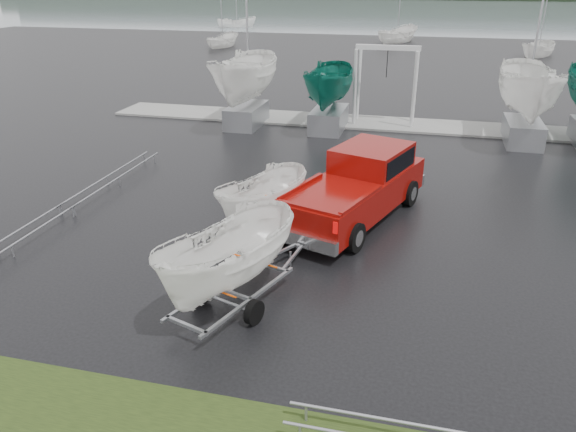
{
  "coord_description": "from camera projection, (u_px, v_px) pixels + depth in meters",
  "views": [
    {
      "loc": [
        2.4,
        -16.99,
        7.5
      ],
      "look_at": [
        -1.13,
        -2.92,
        1.2
      ],
      "focal_mm": 35.0,
      "sensor_mm": 36.0,
      "label": 1
    }
  ],
  "objects": [
    {
      "name": "moored_boat_2",
      "position": [
        538.0,
        56.0,
        54.95
      ],
      "size": [
        3.12,
        3.15,
        11.08
      ],
      "rotation": [
        0.0,
        0.0,
        5.84
      ],
      "color": "white",
      "rests_on": "ground"
    },
    {
      "name": "trailer_hitched",
      "position": [
        228.0,
        204.0,
        12.52
      ],
      "size": [
        2.28,
        3.79,
        5.11
      ],
      "rotation": [
        0.0,
        0.0,
        -0.33
      ],
      "color": "#999CA2",
      "rests_on": "ground"
    },
    {
      "name": "lake",
      "position": [
        424.0,
        15.0,
        107.61
      ],
      "size": [
        300.0,
        300.0,
        0.0
      ],
      "primitive_type": "plane",
      "color": "gray",
      "rests_on": "ground"
    },
    {
      "name": "keelboat_1",
      "position": [
        331.0,
        61.0,
        27.77
      ],
      "size": [
        2.21,
        3.2,
        6.98
      ],
      "color": "#999CA2",
      "rests_on": "ground"
    },
    {
      "name": "boat_hoist",
      "position": [
        386.0,
        74.0,
        29.11
      ],
      "size": [
        3.3,
        2.18,
        4.12
      ],
      "color": "silver",
      "rests_on": "ground"
    },
    {
      "name": "mast_rack_0",
      "position": [
        113.0,
        177.0,
        21.4
      ],
      "size": [
        0.56,
        6.5,
        0.06
      ],
      "rotation": [
        0.0,
        0.0,
        1.57
      ],
      "color": "#999CA2",
      "rests_on": "ground"
    },
    {
      "name": "keelboat_2",
      "position": [
        536.0,
        52.0,
        25.21
      ],
      "size": [
        2.64,
        3.2,
        10.82
      ],
      "color": "#999CA2",
      "rests_on": "ground"
    },
    {
      "name": "trailer_parked",
      "position": [
        263.0,
        161.0,
        16.38
      ],
      "size": [
        2.32,
        3.79,
        4.51
      ],
      "rotation": [
        0.0,
        0.0,
        -0.34
      ],
      "color": "#999CA2",
      "rests_on": "ground"
    },
    {
      "name": "moored_boat_1",
      "position": [
        397.0,
        42.0,
        66.3
      ],
      "size": [
        3.71,
        3.74,
        11.65
      ],
      "rotation": [
        0.0,
        0.0,
        2.68
      ],
      "color": "white",
      "rests_on": "ground"
    },
    {
      "name": "dock",
      "position": [
        380.0,
        123.0,
        30.19
      ],
      "size": [
        30.0,
        3.0,
        0.12
      ],
      "primitive_type": "cube",
      "color": "#979792",
      "rests_on": "ground"
    },
    {
      "name": "keelboat_0",
      "position": [
        244.0,
        43.0,
        28.28
      ],
      "size": [
        2.66,
        3.2,
        10.83
      ],
      "color": "#999CA2",
      "rests_on": "ground"
    },
    {
      "name": "moored_boat_4",
      "position": [
        237.0,
        27.0,
        84.16
      ],
      "size": [
        3.15,
        3.13,
        10.98
      ],
      "rotation": [
        0.0,
        0.0,
        2.13
      ],
      "color": "white",
      "rests_on": "ground"
    },
    {
      "name": "pickup_truck",
      "position": [
        360.0,
        183.0,
        18.45
      ],
      "size": [
        4.27,
        7.02,
        2.21
      ],
      "rotation": [
        0.0,
        0.0,
        -0.33
      ],
      "color": "maroon",
      "rests_on": "ground"
    },
    {
      "name": "moored_boat_0",
      "position": [
        223.0,
        47.0,
        61.89
      ],
      "size": [
        2.44,
        2.49,
        10.86
      ],
      "rotation": [
        0.0,
        0.0,
        3.0
      ],
      "color": "white",
      "rests_on": "ground"
    },
    {
      "name": "mast_rack_1",
      "position": [
        4.0,
        245.0,
        16.06
      ],
      "size": [
        0.56,
        6.5,
        0.06
      ],
      "rotation": [
        0.0,
        0.0,
        1.57
      ],
      "color": "#999CA2",
      "rests_on": "ground"
    },
    {
      "name": "ground_plane",
      "position": [
        342.0,
        218.0,
        18.64
      ],
      "size": [
        120.0,
        120.0,
        0.0
      ],
      "primitive_type": "plane",
      "color": "black",
      "rests_on": "ground"
    }
  ]
}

